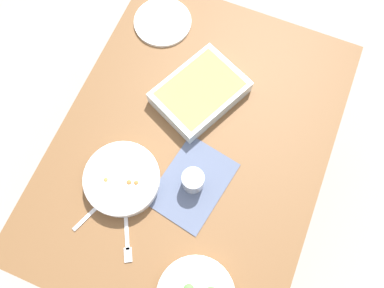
% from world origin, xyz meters
% --- Properties ---
extents(ground_plane, '(6.00, 6.00, 0.00)m').
position_xyz_m(ground_plane, '(0.00, 0.00, 0.00)').
color(ground_plane, '#9E9389').
extents(dining_table, '(1.20, 0.90, 0.74)m').
position_xyz_m(dining_table, '(0.00, 0.00, 0.65)').
color(dining_table, brown).
rests_on(dining_table, ground_plane).
extents(placemat, '(0.31, 0.25, 0.00)m').
position_xyz_m(placemat, '(-0.13, -0.06, 0.74)').
color(placemat, '#4C5670').
rests_on(placemat, dining_table).
extents(stew_bowl, '(0.25, 0.25, 0.06)m').
position_xyz_m(stew_bowl, '(-0.21, 0.16, 0.77)').
color(stew_bowl, white).
rests_on(stew_bowl, dining_table).
extents(baking_dish, '(0.36, 0.33, 0.06)m').
position_xyz_m(baking_dish, '(0.18, 0.04, 0.77)').
color(baking_dish, silver).
rests_on(baking_dish, dining_table).
extents(drink_cup, '(0.07, 0.07, 0.08)m').
position_xyz_m(drink_cup, '(-0.13, -0.06, 0.78)').
color(drink_cup, '#B2BCC6').
rests_on(drink_cup, dining_table).
extents(side_plate, '(0.22, 0.22, 0.01)m').
position_xyz_m(side_plate, '(0.41, 0.29, 0.75)').
color(side_plate, white).
rests_on(side_plate, dining_table).
extents(spoon_by_stew, '(0.17, 0.08, 0.01)m').
position_xyz_m(spoon_by_stew, '(-0.30, 0.20, 0.74)').
color(spoon_by_stew, silver).
rests_on(spoon_by_stew, dining_table).
extents(fork_on_table, '(0.16, 0.10, 0.01)m').
position_xyz_m(fork_on_table, '(-0.37, 0.07, 0.74)').
color(fork_on_table, silver).
rests_on(fork_on_table, dining_table).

